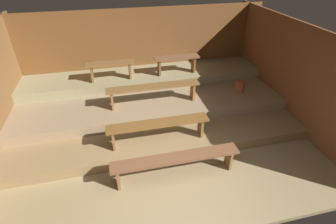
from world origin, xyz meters
name	(u,v)px	position (x,y,z in m)	size (l,w,h in m)	color
ground	(157,132)	(0.00, 2.30, -0.04)	(7.13, 5.39, 0.08)	#8F7A54
wall_back	(140,50)	(0.00, 4.62, 1.13)	(7.13, 0.06, 2.25)	brown
wall_right	(291,73)	(3.19, 2.30, 1.13)	(0.06, 5.39, 2.25)	brown
platform_lower	(152,112)	(0.00, 2.92, 0.11)	(6.33, 3.34, 0.23)	olive
platform_middle	(148,96)	(0.00, 3.37, 0.34)	(6.33, 2.44, 0.23)	#937B5C
platform_upper	(144,77)	(0.00, 4.04, 0.57)	(6.33, 1.11, 0.23)	gray
bench_floor_center	(176,160)	(0.07, 0.88, 0.39)	(2.32, 0.28, 0.46)	brown
bench_lower_center	(158,126)	(-0.09, 1.66, 0.61)	(2.02, 0.28, 0.46)	brown
bench_middle_center	(153,89)	(0.03, 2.78, 0.84)	(2.14, 0.28, 0.46)	brown
bench_upper_left	(110,67)	(-0.86, 3.83, 1.04)	(1.19, 0.28, 0.46)	brown
bench_upper_right	(177,61)	(0.86, 3.83, 1.04)	(1.19, 0.28, 0.46)	brown
pail_middle	(240,86)	(2.27, 2.88, 0.59)	(0.24, 0.24, 0.27)	#9E4C2D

